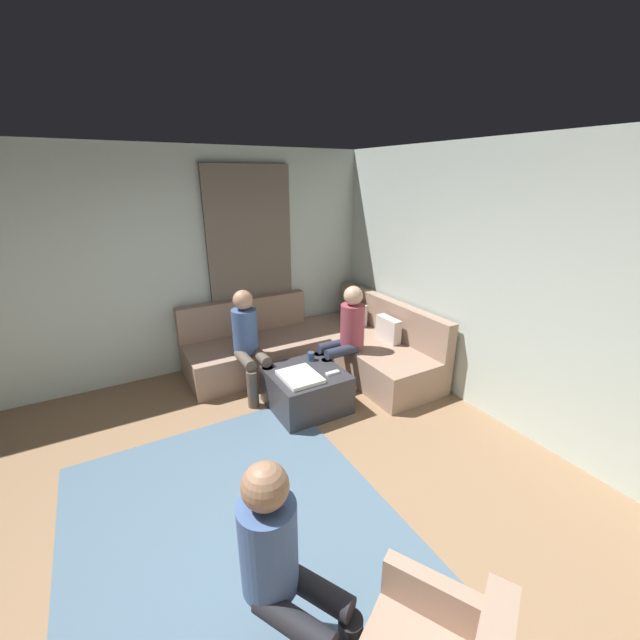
{
  "coord_description": "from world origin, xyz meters",
  "views": [
    {
      "loc": [
        1.95,
        -0.41,
        2.36
      ],
      "look_at": [
        -1.63,
        1.63,
        0.85
      ],
      "focal_mm": 22.12,
      "sensor_mm": 36.0,
      "label": 1
    }
  ],
  "objects_px": {
    "game_remote": "(333,373)",
    "ottoman": "(306,389)",
    "sectional_couch": "(319,348)",
    "person_on_armchair": "(285,566)",
    "person_on_couch_side": "(248,340)",
    "person_on_couch_back": "(345,333)",
    "coffee_mug": "(311,356)"
  },
  "relations": [
    {
      "from": "coffee_mug",
      "to": "game_remote",
      "type": "relative_size",
      "value": 0.63
    },
    {
      "from": "ottoman",
      "to": "coffee_mug",
      "type": "bearing_deg",
      "value": 140.71
    },
    {
      "from": "ottoman",
      "to": "game_remote",
      "type": "height_order",
      "value": "game_remote"
    },
    {
      "from": "person_on_couch_back",
      "to": "person_on_couch_side",
      "type": "xyz_separation_m",
      "value": [
        -0.36,
        -1.04,
        0.0
      ]
    },
    {
      "from": "coffee_mug",
      "to": "person_on_couch_back",
      "type": "xyz_separation_m",
      "value": [
        -0.01,
        0.46,
        0.19
      ]
    },
    {
      "from": "ottoman",
      "to": "person_on_couch_back",
      "type": "distance_m",
      "value": 0.81
    },
    {
      "from": "person_on_couch_back",
      "to": "person_on_armchair",
      "type": "height_order",
      "value": "person_on_couch_back"
    },
    {
      "from": "sectional_couch",
      "to": "person_on_armchair",
      "type": "height_order",
      "value": "person_on_armchair"
    },
    {
      "from": "ottoman",
      "to": "coffee_mug",
      "type": "xyz_separation_m",
      "value": [
        -0.22,
        0.18,
        0.26
      ]
    },
    {
      "from": "sectional_couch",
      "to": "person_on_armchair",
      "type": "bearing_deg",
      "value": -32.37
    },
    {
      "from": "person_on_couch_side",
      "to": "person_on_armchair",
      "type": "relative_size",
      "value": 1.02
    },
    {
      "from": "sectional_couch",
      "to": "game_remote",
      "type": "distance_m",
      "value": 1.0
    },
    {
      "from": "ottoman",
      "to": "person_on_couch_side",
      "type": "xyz_separation_m",
      "value": [
        -0.59,
        -0.41,
        0.45
      ]
    },
    {
      "from": "coffee_mug",
      "to": "person_on_couch_side",
      "type": "bearing_deg",
      "value": -122.13
    },
    {
      "from": "game_remote",
      "to": "person_on_couch_side",
      "type": "xyz_separation_m",
      "value": [
        -0.77,
        -0.63,
        0.23
      ]
    },
    {
      "from": "ottoman",
      "to": "game_remote",
      "type": "distance_m",
      "value": 0.36
    },
    {
      "from": "ottoman",
      "to": "person_on_armchair",
      "type": "relative_size",
      "value": 0.64
    },
    {
      "from": "sectional_couch",
      "to": "coffee_mug",
      "type": "height_order",
      "value": "sectional_couch"
    },
    {
      "from": "person_on_couch_side",
      "to": "game_remote",
      "type": "bearing_deg",
      "value": 129.2
    },
    {
      "from": "sectional_couch",
      "to": "game_remote",
      "type": "xyz_separation_m",
      "value": [
        0.92,
        -0.36,
        0.15
      ]
    },
    {
      "from": "person_on_armchair",
      "to": "sectional_couch",
      "type": "bearing_deg",
      "value": -151.63
    },
    {
      "from": "sectional_couch",
      "to": "person_on_armchair",
      "type": "relative_size",
      "value": 2.16
    },
    {
      "from": "person_on_couch_back",
      "to": "ottoman",
      "type": "bearing_deg",
      "value": 109.6
    },
    {
      "from": "ottoman",
      "to": "game_remote",
      "type": "bearing_deg",
      "value": 50.71
    },
    {
      "from": "coffee_mug",
      "to": "game_remote",
      "type": "xyz_separation_m",
      "value": [
        0.4,
        0.04,
        -0.04
      ]
    },
    {
      "from": "sectional_couch",
      "to": "person_on_couch_side",
      "type": "distance_m",
      "value": 1.07
    },
    {
      "from": "ottoman",
      "to": "game_remote",
      "type": "relative_size",
      "value": 5.07
    },
    {
      "from": "game_remote",
      "to": "person_on_couch_back",
      "type": "height_order",
      "value": "person_on_couch_back"
    },
    {
      "from": "game_remote",
      "to": "ottoman",
      "type": "bearing_deg",
      "value": -129.29
    },
    {
      "from": "ottoman",
      "to": "sectional_couch",
      "type": "bearing_deg",
      "value": 141.66
    },
    {
      "from": "person_on_armchair",
      "to": "game_remote",
      "type": "bearing_deg",
      "value": -156.14
    },
    {
      "from": "person_on_couch_back",
      "to": "person_on_couch_side",
      "type": "distance_m",
      "value": 1.11
    }
  ]
}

